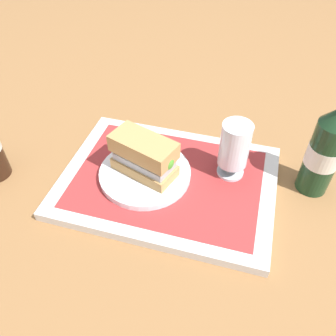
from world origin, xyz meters
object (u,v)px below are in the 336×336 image
(plate, at_px, (145,173))
(sandwich, at_px, (145,156))
(beer_glass, at_px, (234,148))
(beer_bottle, at_px, (326,149))

(plate, xyz_separation_m, sandwich, (0.00, -0.00, 0.05))
(plate, bearing_deg, beer_glass, 18.89)
(sandwich, relative_size, beer_bottle, 0.54)
(plate, xyz_separation_m, beer_glass, (0.17, 0.06, 0.06))
(sandwich, relative_size, beer_glass, 1.15)
(sandwich, bearing_deg, beer_glass, 38.29)
(sandwich, height_order, beer_bottle, beer_bottle)
(plate, distance_m, beer_bottle, 0.36)
(plate, bearing_deg, sandwich, -18.73)
(sandwich, xyz_separation_m, beer_bottle, (0.34, 0.09, 0.03))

